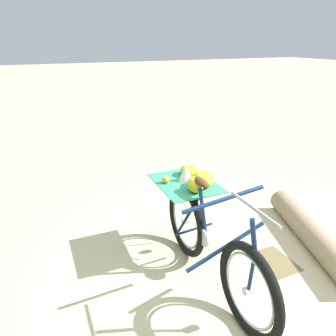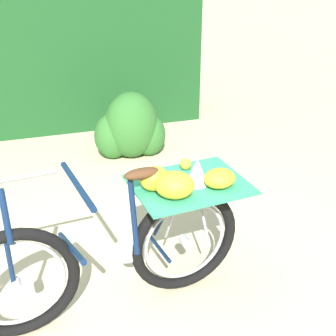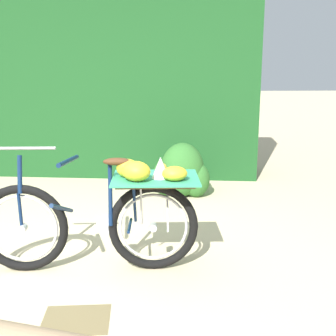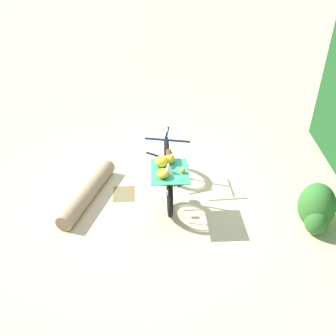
% 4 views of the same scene
% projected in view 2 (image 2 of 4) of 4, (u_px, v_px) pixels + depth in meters
% --- Properties ---
extents(ground_plane, '(60.00, 60.00, 0.00)m').
position_uv_depth(ground_plane, '(84.00, 319.00, 2.91)').
color(ground_plane, beige).
extents(bicycle, '(1.78, 0.71, 1.03)m').
position_uv_depth(bicycle, '(124.00, 241.00, 2.82)').
color(bicycle, black).
rests_on(bicycle, ground_plane).
extents(shrub_cluster, '(0.74, 0.50, 0.70)m').
position_uv_depth(shrub_cluster, '(130.00, 129.00, 4.89)').
color(shrub_cluster, '#2D6628').
rests_on(shrub_cluster, ground_plane).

